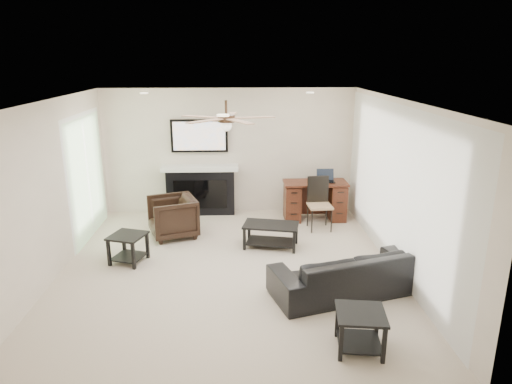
% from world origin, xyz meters
% --- Properties ---
extents(room_shell, '(5.50, 5.54, 2.52)m').
position_xyz_m(room_shell, '(0.19, 0.08, 1.68)').
color(room_shell, beige).
rests_on(room_shell, ground).
extents(sofa, '(2.17, 1.34, 0.59)m').
position_xyz_m(sofa, '(1.59, -0.76, 0.30)').
color(sofa, black).
rests_on(sofa, ground).
extents(armchair, '(1.00, 0.99, 0.72)m').
position_xyz_m(armchair, '(-1.01, 1.39, 0.36)').
color(armchair, black).
rests_on(armchair, ground).
extents(coffee_table, '(0.99, 0.68, 0.40)m').
position_xyz_m(coffee_table, '(0.69, 0.84, 0.20)').
color(coffee_table, black).
rests_on(coffee_table, ground).
extents(end_table_near, '(0.58, 0.58, 0.45)m').
position_xyz_m(end_table_near, '(1.44, -2.01, 0.23)').
color(end_table_near, black).
rests_on(end_table_near, ground).
extents(end_table_left, '(0.63, 0.63, 0.45)m').
position_xyz_m(end_table_left, '(-1.56, 0.34, 0.23)').
color(end_table_left, black).
rests_on(end_table_left, ground).
extents(fireplace_unit, '(1.52, 0.34, 1.91)m').
position_xyz_m(fireplace_unit, '(-0.59, 2.58, 0.95)').
color(fireplace_unit, black).
rests_on(fireplace_unit, ground).
extents(desk, '(1.22, 0.56, 0.76)m').
position_xyz_m(desk, '(1.65, 2.16, 0.38)').
color(desk, '#36130D').
rests_on(desk, ground).
extents(desk_chair, '(0.45, 0.47, 0.97)m').
position_xyz_m(desk_chair, '(1.65, 1.61, 0.48)').
color(desk_chair, black).
rests_on(desk_chair, ground).
extents(laptop, '(0.33, 0.24, 0.23)m').
position_xyz_m(laptop, '(1.85, 2.14, 0.88)').
color(laptop, black).
rests_on(laptop, desk).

